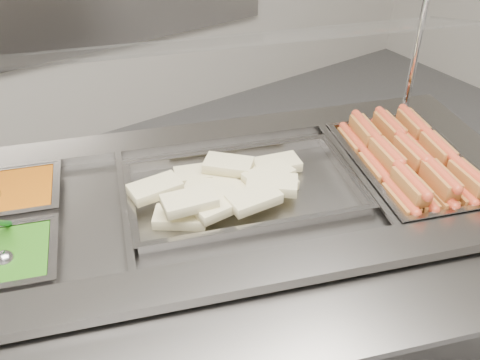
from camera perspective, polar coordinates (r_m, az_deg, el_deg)
steam_counter at (r=1.91m, az=-1.47°, el=-11.75°), size 2.04×1.41×0.89m
tray_rail at (r=1.29m, az=3.53°, el=-15.75°), size 1.77×0.92×0.05m
sneeze_guard at (r=1.63m, az=-3.69°, el=13.95°), size 1.64×0.82×0.44m
pan_hotdogs at (r=1.85m, az=17.46°, el=0.92°), size 0.50×0.63×0.10m
pan_wraps at (r=1.64m, az=0.34°, el=-1.34°), size 0.77×0.60×0.07m
pan_beans at (r=1.77m, az=-23.50°, el=-2.19°), size 0.36×0.32×0.10m
hotdogs_in_buns at (r=1.81m, az=17.72°, el=2.05°), size 0.41×0.58×0.12m
tortilla_wraps at (r=1.60m, az=-1.32°, el=-0.79°), size 0.56×0.36×0.09m
serving_spoon at (r=1.51m, az=-23.84°, el=-7.18°), size 0.08×0.17×0.14m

